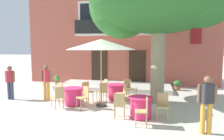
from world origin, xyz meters
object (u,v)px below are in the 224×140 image
ground_planter_left (57,80)px  pedestrian_by_tree (46,80)px  cafe_chair_middle_2 (58,96)px  cafe_chair_front_1 (128,87)px  cafe_chair_front_2 (108,87)px  cafe_chair_front_3 (102,91)px  cafe_chair_middle_3 (84,96)px  cafe_chair_middle_0 (87,90)px  cafe_chair_near_tree_0 (119,104)px  cafe_chair_middle_1 (62,91)px  pedestrian_mid_plaza (10,81)px  cafe_umbrella (101,45)px  cafe_table_front (116,92)px  cafe_table_middle (73,96)px  cafe_chair_front_0 (123,92)px  cafe_chair_near_tree_1 (144,110)px  cafe_chair_near_tree_3 (139,98)px  cafe_chair_near_tree_2 (163,104)px  pedestrian_near_entrance (207,101)px  ground_planter_right (177,85)px  cafe_table_near_tree (141,107)px

ground_planter_left → pedestrian_by_tree: pedestrian_by_tree is taller
cafe_chair_middle_2 → pedestrian_by_tree: size_ratio=0.54×
cafe_chair_front_1 → cafe_chair_front_2: size_ratio=1.00×
cafe_chair_front_3 → ground_planter_left: bearing=139.7°
cafe_chair_middle_3 → pedestrian_by_tree: pedestrian_by_tree is taller
cafe_chair_front_2 → cafe_chair_middle_0: bearing=-122.9°
cafe_chair_near_tree_0 → ground_planter_left: cafe_chair_near_tree_0 is taller
cafe_chair_middle_1 → pedestrian_mid_plaza: (-2.67, 0.01, 0.39)m
cafe_chair_front_3 → pedestrian_mid_plaza: 4.50m
cafe_chair_middle_3 → cafe_umbrella: cafe_umbrella is taller
cafe_table_front → cafe_umbrella: bearing=-110.0°
cafe_table_middle → cafe_umbrella: 2.54m
cafe_table_front → pedestrian_mid_plaza: (-5.01, -0.92, 0.52)m
cafe_table_middle → cafe_umbrella: (1.24, 0.08, 2.22)m
cafe_chair_front_0 → cafe_chair_middle_0: bearing=179.4°
cafe_chair_near_tree_1 → cafe_chair_front_3: 3.28m
cafe_chair_middle_1 → cafe_chair_middle_2: size_ratio=1.00×
pedestrian_mid_plaza → pedestrian_by_tree: size_ratio=0.96×
pedestrian_mid_plaza → cafe_table_middle: bearing=-5.7°
cafe_chair_near_tree_3 → cafe_chair_middle_1: bearing=168.8°
cafe_chair_front_3 → pedestrian_mid_plaza: pedestrian_mid_plaza is taller
cafe_chair_near_tree_2 → cafe_chair_front_1: size_ratio=1.00×
cafe_chair_near_tree_1 → cafe_chair_middle_3: (-2.50, 1.46, 0.00)m
cafe_table_front → pedestrian_mid_plaza: size_ratio=0.53×
cafe_chair_near_tree_2 → pedestrian_by_tree: pedestrian_by_tree is taller
pedestrian_near_entrance → cafe_chair_near_tree_3: bearing=139.8°
ground_planter_left → ground_planter_right: ground_planter_left is taller
cafe_table_near_tree → pedestrian_near_entrance: size_ratio=0.51×
cafe_table_front → cafe_table_middle: bearing=-143.1°
cafe_chair_near_tree_1 → pedestrian_mid_plaza: size_ratio=0.56×
cafe_chair_front_2 → cafe_chair_front_3: 1.08m
cafe_table_middle → cafe_table_front: size_ratio=1.00×
cafe_chair_front_2 → cafe_chair_near_tree_0: bearing=-70.3°
cafe_chair_near_tree_0 → cafe_table_front: 2.62m
cafe_table_front → cafe_chair_front_3: bearing=-135.8°
cafe_chair_near_tree_3 → cafe_chair_front_2: size_ratio=1.00×
cafe_umbrella → cafe_chair_middle_1: bearing=172.9°
cafe_chair_middle_1 → cafe_chair_front_1: (2.85, 1.48, 0.00)m
cafe_table_near_tree → pedestrian_by_tree: (-4.54, 1.65, 0.56)m
cafe_chair_near_tree_1 → cafe_table_front: size_ratio=1.05×
cafe_chair_near_tree_1 → cafe_chair_middle_0: same height
cafe_chair_near_tree_2 → ground_planter_left: size_ratio=1.28×
cafe_table_front → cafe_chair_front_0: bearing=-55.8°
cafe_chair_front_3 → cafe_chair_near_tree_2: bearing=-34.4°
cafe_chair_near_tree_1 → cafe_chair_middle_1: bearing=150.1°
cafe_chair_middle_0 → cafe_chair_front_1: size_ratio=1.00×
cafe_chair_near_tree_1 → ground_planter_left: cafe_chair_near_tree_1 is taller
cafe_umbrella → ground_planter_right: 5.93m
pedestrian_mid_plaza → cafe_chair_front_0: bearing=3.1°
cafe_chair_near_tree_2 → cafe_table_middle: size_ratio=1.05×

